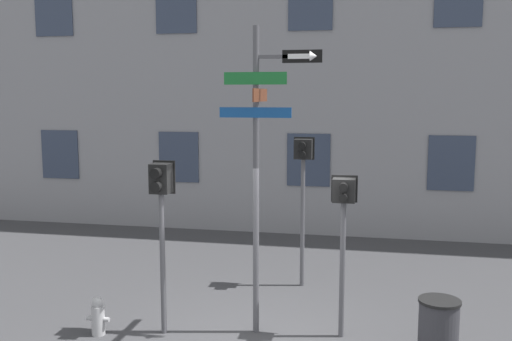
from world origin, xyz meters
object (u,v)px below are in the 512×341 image
(pedestrian_signal_left, at_px, (161,200))
(pedestrian_signal_across, at_px, (303,171))
(pedestrian_signal_right, at_px, (343,212))
(fire_hydrant, at_px, (98,317))
(street_sign_pole, at_px, (261,154))
(trash_bin, at_px, (438,330))

(pedestrian_signal_left, bearing_deg, pedestrian_signal_across, 55.20)
(pedestrian_signal_right, bearing_deg, pedestrian_signal_left, -171.27)
(pedestrian_signal_right, xyz_separation_m, fire_hydrant, (-3.56, -0.65, -1.60))
(pedestrian_signal_right, xyz_separation_m, pedestrian_signal_across, (-0.84, 2.15, 0.30))
(street_sign_pole, xyz_separation_m, pedestrian_signal_across, (0.35, 2.25, -0.54))
(pedestrian_signal_left, xyz_separation_m, trash_bin, (3.94, -0.09, -1.60))
(pedestrian_signal_right, distance_m, fire_hydrant, 3.95)
(fire_hydrant, bearing_deg, trash_bin, 1.87)
(fire_hydrant, xyz_separation_m, trash_bin, (4.87, 0.16, 0.14))
(pedestrian_signal_left, bearing_deg, fire_hydrant, -165.16)
(street_sign_pole, bearing_deg, pedestrian_signal_across, 81.11)
(pedestrian_signal_right, height_order, pedestrian_signal_across, pedestrian_signal_across)
(street_sign_pole, distance_m, pedestrian_signal_left, 1.61)
(street_sign_pole, bearing_deg, pedestrian_signal_right, 4.70)
(street_sign_pole, height_order, pedestrian_signal_left, street_sign_pole)
(pedestrian_signal_left, bearing_deg, trash_bin, -1.31)
(fire_hydrant, bearing_deg, pedestrian_signal_left, 14.84)
(pedestrian_signal_across, distance_m, fire_hydrant, 4.34)
(street_sign_pole, height_order, trash_bin, street_sign_pole)
(pedestrian_signal_right, relative_size, trash_bin, 2.84)
(pedestrian_signal_right, bearing_deg, pedestrian_signal_across, 111.38)
(pedestrian_signal_left, bearing_deg, pedestrian_signal_right, 8.73)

